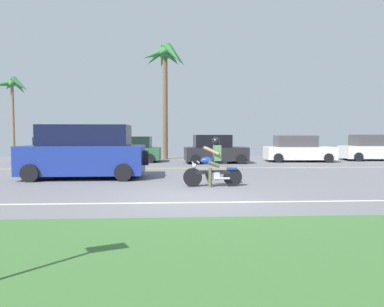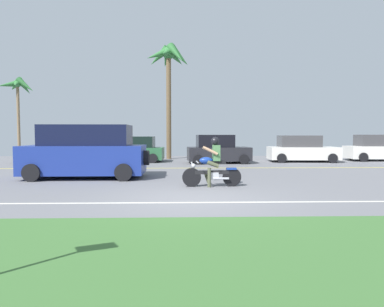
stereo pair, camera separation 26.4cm
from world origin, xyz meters
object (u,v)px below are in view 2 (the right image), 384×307
at_px(parked_car_3, 302,150).
at_px(parked_car_4, 381,149).
at_px(palm_tree_1, 18,89).
at_px(parked_car_1, 134,150).
at_px(motorcyclist, 212,166).
at_px(parked_car_2, 217,150).
at_px(suv_nearby, 86,152).
at_px(palm_tree_0, 169,63).
at_px(parked_car_0, 58,151).

distance_m(parked_car_3, parked_car_4, 5.40).
bearing_deg(palm_tree_1, parked_car_1, -21.84).
bearing_deg(motorcyclist, parked_car_2, 83.03).
bearing_deg(parked_car_1, suv_nearby, -95.43).
distance_m(palm_tree_0, palm_tree_1, 10.77).
bearing_deg(parked_car_3, parked_car_1, 178.71).
bearing_deg(parked_car_4, suv_nearby, -153.55).
height_order(suv_nearby, parked_car_0, suv_nearby).
bearing_deg(palm_tree_0, parked_car_1, -129.17).
bearing_deg(parked_car_0, motorcyclist, -48.94).
height_order(parked_car_3, palm_tree_0, palm_tree_0).
xyz_separation_m(suv_nearby, parked_car_2, (5.80, 6.67, -0.22)).
height_order(motorcyclist, parked_car_1, motorcyclist).
height_order(suv_nearby, parked_car_3, suv_nearby).
bearing_deg(parked_car_3, motorcyclist, -122.83).
height_order(parked_car_1, parked_car_2, parked_car_2).
bearing_deg(parked_car_4, parked_car_3, -173.26).
height_order(parked_car_4, palm_tree_1, palm_tree_1).
height_order(motorcyclist, palm_tree_0, palm_tree_0).
bearing_deg(palm_tree_1, palm_tree_0, -4.65).
bearing_deg(parked_car_2, palm_tree_1, 161.55).
distance_m(suv_nearby, parked_car_3, 13.43).
relative_size(palm_tree_0, palm_tree_1, 1.37).
relative_size(suv_nearby, palm_tree_0, 0.61).
height_order(suv_nearby, parked_car_2, suv_nearby).
xyz_separation_m(motorcyclist, parked_car_0, (-8.36, 9.60, 0.03)).
xyz_separation_m(parked_car_1, parked_car_4, (15.72, 0.40, 0.05)).
xyz_separation_m(suv_nearby, parked_car_0, (-3.66, 7.22, -0.28)).
bearing_deg(palm_tree_0, parked_car_4, -8.97).
bearing_deg(palm_tree_0, parked_car_2, -50.89).
height_order(parked_car_3, parked_car_4, parked_car_4).
distance_m(parked_car_0, parked_car_1, 4.44).
relative_size(motorcyclist, palm_tree_0, 0.24).
distance_m(suv_nearby, parked_car_1, 7.83).
xyz_separation_m(motorcyclist, parked_car_3, (6.41, 9.93, 0.08)).
xyz_separation_m(suv_nearby, parked_car_3, (11.10, 7.56, -0.24)).
xyz_separation_m(motorcyclist, palm_tree_1, (-12.48, 13.58, 4.17)).
distance_m(parked_car_0, palm_tree_0, 9.28).
xyz_separation_m(motorcyclist, parked_car_4, (11.77, 10.56, 0.10)).
bearing_deg(palm_tree_0, parked_car_3, -18.60).
xyz_separation_m(parked_car_3, parked_car_4, (5.36, 0.63, 0.02)).
xyz_separation_m(parked_car_0, parked_car_4, (20.13, 0.96, 0.06)).
xyz_separation_m(motorcyclist, suv_nearby, (-4.70, 2.37, 0.31)).
bearing_deg(parked_car_2, parked_car_3, 9.47).
distance_m(motorcyclist, palm_tree_1, 18.90).
distance_m(suv_nearby, parked_car_2, 8.85).
relative_size(parked_car_0, parked_car_2, 1.02).
distance_m(suv_nearby, parked_car_4, 18.39).
height_order(parked_car_2, palm_tree_0, palm_tree_0).
xyz_separation_m(motorcyclist, parked_car_2, (1.11, 9.05, 0.09)).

